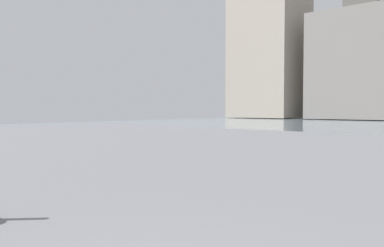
{
  "coord_description": "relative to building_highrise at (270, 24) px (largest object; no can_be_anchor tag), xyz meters",
  "views": [
    {
      "loc": [
        -1.75,
        1.37,
        1.75
      ],
      "look_at": [
        6.04,
        -7.75,
        1.28
      ],
      "focal_mm": 35.76,
      "sensor_mm": 36.0,
      "label": 1
    }
  ],
  "objects": [
    {
      "name": "building_highrise",
      "position": [
        0.0,
        0.0,
        0.0
      ],
      "size": [
        12.84,
        12.54,
        37.41
      ],
      "color": "#9E9384",
      "rests_on": "ground"
    },
    {
      "name": "building_annex",
      "position": [
        -17.62,
        -1.07,
        -9.47
      ],
      "size": [
        15.27,
        14.39,
        20.53
      ],
      "color": "gray",
      "rests_on": "ground"
    }
  ]
}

